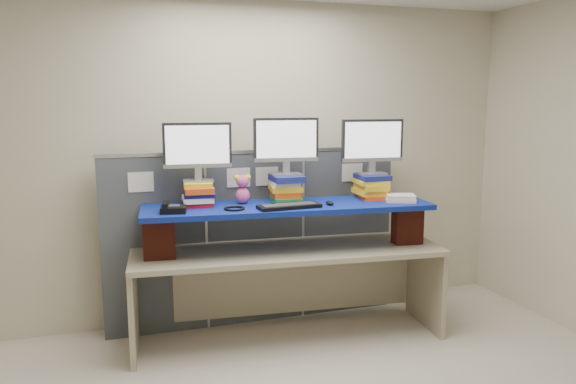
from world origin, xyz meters
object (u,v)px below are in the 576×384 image
object	(u,v)px
desk_phone	(173,209)
keyboard	(289,206)
blue_board	(288,207)
monitor_right	(372,143)
monitor_center	(286,143)
monitor_left	(198,148)
desk	(288,267)

from	to	relation	value
desk_phone	keyboard	bearing A→B (deg)	3.47
blue_board	monitor_right	world-z (taller)	monitor_right
blue_board	monitor_center	distance (m)	0.52
blue_board	desk_phone	xyz separation A→B (m)	(-0.91, -0.03, 0.05)
monitor_center	blue_board	bearing A→B (deg)	-95.65
keyboard	monitor_center	bearing A→B (deg)	73.25
monitor_left	monitor_right	xyz separation A→B (m)	(1.44, -0.14, 0.01)
desk	blue_board	xyz separation A→B (m)	(0.00, 0.00, 0.50)
desk	keyboard	xyz separation A→B (m)	(-0.04, -0.15, 0.53)
keyboard	desk	bearing A→B (deg)	71.59
monitor_left	monitor_right	size ratio (longest dim) A/B	1.00
monitor_left	monitor_right	bearing A→B (deg)	-0.00
monitor_left	desk_phone	world-z (taller)	monitor_left
monitor_left	keyboard	bearing A→B (deg)	-21.87
monitor_center	keyboard	bearing A→B (deg)	-97.78
desk	monitor_center	xyz separation A→B (m)	(0.02, 0.12, 1.00)
monitor_left	keyboard	size ratio (longest dim) A/B	1.06
desk	keyboard	bearing A→B (deg)	-99.43
desk	monitor_right	xyz separation A→B (m)	(0.76, 0.05, 0.98)
desk	monitor_center	world-z (taller)	monitor_center
blue_board	monitor_left	size ratio (longest dim) A/B	4.32
monitor_left	monitor_center	distance (m)	0.71
desk	monitor_right	world-z (taller)	monitor_right
monitor_left	monitor_center	xyz separation A→B (m)	(0.70, -0.07, 0.03)
desk	monitor_left	distance (m)	1.20
blue_board	monitor_center	bearing A→B (deg)	84.35
blue_board	keyboard	size ratio (longest dim) A/B	4.60
desk_phone	monitor_left	bearing A→B (deg)	54.01
keyboard	monitor_right	bearing A→B (deg)	10.22
keyboard	desk_phone	bearing A→B (deg)	168.96
monitor_left	keyboard	xyz separation A→B (m)	(0.64, -0.33, -0.44)
desk	desk_phone	world-z (taller)	desk_phone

